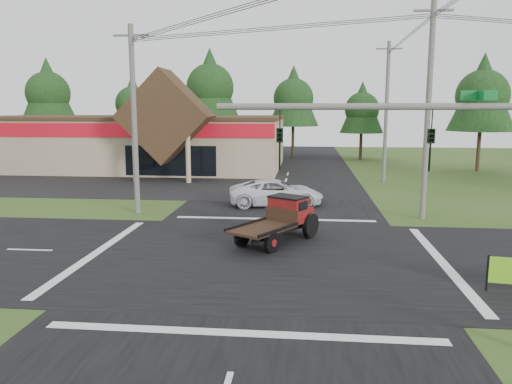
# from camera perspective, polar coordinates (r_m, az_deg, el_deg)

# --- Properties ---
(ground) EXTENTS (120.00, 120.00, 0.00)m
(ground) POSITION_cam_1_polar(r_m,az_deg,el_deg) (20.37, 0.91, -7.48)
(ground) COLOR #2D4518
(ground) RESTS_ON ground
(road_ns) EXTENTS (12.00, 120.00, 0.02)m
(road_ns) POSITION_cam_1_polar(r_m,az_deg,el_deg) (20.37, 0.91, -7.45)
(road_ns) COLOR black
(road_ns) RESTS_ON ground
(road_ew) EXTENTS (120.00, 12.00, 0.02)m
(road_ew) POSITION_cam_1_polar(r_m,az_deg,el_deg) (20.36, 0.91, -7.44)
(road_ew) COLOR black
(road_ew) RESTS_ON ground
(parking_apron) EXTENTS (28.00, 14.00, 0.02)m
(parking_apron) POSITION_cam_1_polar(r_m,az_deg,el_deg) (41.89, -16.23, 0.99)
(parking_apron) COLOR black
(parking_apron) RESTS_ON ground
(cvs_building) EXTENTS (30.40, 18.20, 9.19)m
(cvs_building) POSITION_cam_1_polar(r_m,az_deg,el_deg) (52.05, -13.79, 5.76)
(cvs_building) COLOR tan
(cvs_building) RESTS_ON ground
(traffic_signal_mast) EXTENTS (8.12, 0.24, 7.00)m
(traffic_signal_mast) POSITION_cam_1_polar(r_m,az_deg,el_deg) (12.72, 24.94, 1.72)
(traffic_signal_mast) COLOR #595651
(traffic_signal_mast) RESTS_ON ground
(utility_pole_nw) EXTENTS (2.00, 0.30, 10.50)m
(utility_pole_nw) POSITION_cam_1_polar(r_m,az_deg,el_deg) (29.06, -13.75, 8.14)
(utility_pole_nw) COLOR #595651
(utility_pole_nw) RESTS_ON ground
(utility_pole_ne) EXTENTS (2.00, 0.30, 11.50)m
(utility_pole_ne) POSITION_cam_1_polar(r_m,az_deg,el_deg) (28.14, 19.07, 8.88)
(utility_pole_ne) COLOR #595651
(utility_pole_ne) RESTS_ON ground
(utility_pole_n) EXTENTS (2.00, 0.30, 11.20)m
(utility_pole_n) POSITION_cam_1_polar(r_m,az_deg,el_deg) (41.90, 14.67, 8.93)
(utility_pole_n) COLOR #595651
(utility_pole_n) RESTS_ON ground
(tree_row_a) EXTENTS (6.72, 6.72, 12.12)m
(tree_row_a) POSITION_cam_1_polar(r_m,az_deg,el_deg) (67.34, -22.69, 10.59)
(tree_row_a) COLOR #332316
(tree_row_a) RESTS_ON ground
(tree_row_b) EXTENTS (5.60, 5.60, 10.10)m
(tree_row_b) POSITION_cam_1_polar(r_m,az_deg,el_deg) (65.11, -13.87, 9.92)
(tree_row_b) COLOR #332316
(tree_row_b) RESTS_ON ground
(tree_row_c) EXTENTS (7.28, 7.28, 13.13)m
(tree_row_c) POSITION_cam_1_polar(r_m,az_deg,el_deg) (61.58, -5.27, 12.06)
(tree_row_c) COLOR #332316
(tree_row_c) RESTS_ON ground
(tree_row_d) EXTENTS (6.16, 6.16, 11.11)m
(tree_row_d) POSITION_cam_1_polar(r_m,az_deg,el_deg) (61.45, 4.30, 10.83)
(tree_row_d) COLOR #332316
(tree_row_d) RESTS_ON ground
(tree_row_e) EXTENTS (5.04, 5.04, 9.09)m
(tree_row_e) POSITION_cam_1_polar(r_m,az_deg,el_deg) (59.75, 12.03, 9.40)
(tree_row_e) COLOR #332316
(tree_row_e) RESTS_ON ground
(tree_side_ne) EXTENTS (6.16, 6.16, 11.11)m
(tree_side_ne) POSITION_cam_1_polar(r_m,az_deg,el_deg) (52.07, 24.48, 10.25)
(tree_side_ne) COLOR #332316
(tree_side_ne) RESTS_ON ground
(antique_flatbed_truck) EXTENTS (4.14, 5.12, 2.04)m
(antique_flatbed_truck) POSITION_cam_1_polar(r_m,az_deg,el_deg) (22.28, 2.28, -3.29)
(antique_flatbed_truck) COLOR #570E0C
(antique_flatbed_truck) RESTS_ON ground
(white_pickup) EXTENTS (6.13, 3.52, 1.61)m
(white_pickup) POSITION_cam_1_polar(r_m,az_deg,el_deg) (30.94, 2.31, -0.06)
(white_pickup) COLOR white
(white_pickup) RESTS_ON ground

